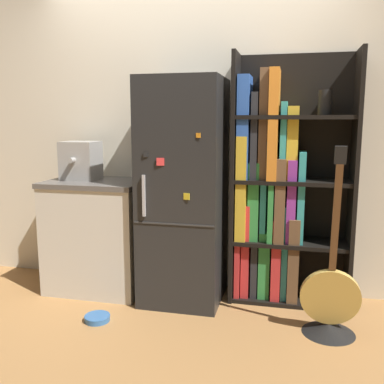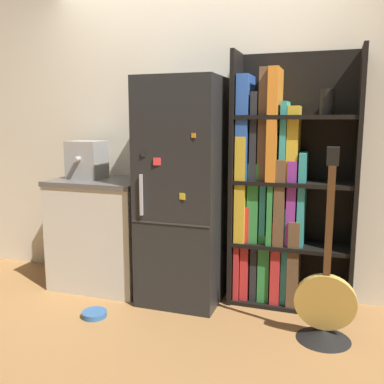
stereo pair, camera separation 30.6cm
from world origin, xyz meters
TOP-DOWN VIEW (x-y plane):
  - ground_plane at (0.00, 0.00)m, footprint 16.00×16.00m
  - wall_back at (0.00, 0.47)m, footprint 8.00×0.05m
  - refrigerator at (-0.00, 0.14)m, footprint 0.61×0.64m
  - bookshelf at (0.70, 0.29)m, footprint 0.90×0.36m
  - kitchen_counter at (-0.75, 0.17)m, footprint 0.80×0.58m
  - espresso_machine at (-0.90, 0.20)m, footprint 0.28×0.31m
  - guitar at (1.09, -0.22)m, footprint 0.39×0.35m
  - pet_bowl at (-0.50, -0.40)m, footprint 0.18×0.18m

SIDE VIEW (x-z plane):
  - ground_plane at x=0.00m, z-range 0.00..0.00m
  - pet_bowl at x=-0.50m, z-range 0.00..0.04m
  - guitar at x=1.09m, z-range -0.46..0.81m
  - kitchen_counter at x=-0.75m, z-range 0.00..0.93m
  - refrigerator at x=0.00m, z-range 0.00..1.73m
  - bookshelf at x=0.70m, z-range -0.09..1.82m
  - espresso_machine at x=-0.90m, z-range 0.92..1.24m
  - wall_back at x=0.00m, z-range 0.00..2.60m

